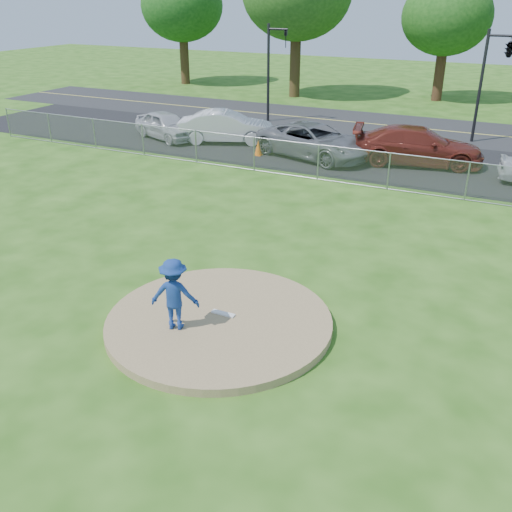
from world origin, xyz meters
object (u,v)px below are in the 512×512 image
Objects in this scene: tree_center at (449,4)px; parked_car_gray at (314,141)px; traffic_signal_left at (272,64)px; parked_car_white at (226,127)px; traffic_signal_center at (507,51)px; traffic_cone at (258,148)px; pitcher at (174,294)px; parked_car_silver at (166,125)px; parked_car_darkred at (418,146)px.

tree_center reaches higher than parked_car_gray.
traffic_signal_left reaches higher than parked_car_white.
traffic_signal_center is 7.61× the size of traffic_cone.
pitcher reaches higher than parked_car_gray.
parked_car_gray is (-7.37, -6.75, -3.80)m from traffic_signal_center.
traffic_signal_left is 1.00× the size of traffic_signal_center.
parked_car_gray is at bearing -99.72° from pitcher.
traffic_signal_center is at bearing 37.29° from traffic_cone.
parked_car_white is (3.30, 0.71, 0.09)m from parked_car_silver.
parked_car_darkred reaches higher than parked_car_white.
tree_center is 20.31m from parked_car_white.
traffic_cone is 0.17× the size of parked_car_silver.
parked_car_gray is at bearing -137.54° from traffic_signal_center.
parked_car_darkred is (4.65, 0.98, 0.05)m from parked_car_gray.
traffic_signal_left reaches higher than pitcher.
traffic_cone is 3.13m from parked_car_white.
parked_car_white reaches higher than parked_car_silver.
traffic_signal_left is 8.61m from traffic_cone.
traffic_signal_center reaches higher than parked_car_darkred.
traffic_cone is (-9.95, -7.58, -4.23)m from traffic_signal_center.
pitcher is at bearing -177.03° from parked_car_white.
parked_car_white reaches higher than traffic_cone.
tree_center reaches higher than parked_car_darkred.
traffic_signal_center is 0.98× the size of parked_car_gray.
traffic_signal_left is at bearing -122.90° from tree_center.
parked_car_white is (-7.62, -17.96, -5.64)m from tree_center.
parked_car_silver is at bearing 106.49° from parked_car_gray.
tree_center is 5.71× the size of pitcher.
parked_car_gray is 4.75m from parked_car_darkred.
pitcher is 0.41× the size of parked_car_silver.
traffic_signal_left is 12.79m from traffic_signal_center.
traffic_signal_left is at bearing 55.42° from parked_car_gray.
parked_car_darkred is at bearing -115.83° from pitcher.
traffic_cone is (-4.98, -19.58, -6.09)m from tree_center.
traffic_cone is (-5.28, 15.20, -0.68)m from pitcher.
traffic_cone is 2.74m from parked_car_gray.
traffic_signal_center is (4.97, -12.00, -1.86)m from tree_center.
parked_car_gray is at bearing -120.80° from parked_car_white.
parked_car_silver is (-15.89, -6.68, -3.88)m from traffic_signal_center.
traffic_signal_left is at bearing -89.80° from pitcher.
traffic_cone is 0.13× the size of parked_car_gray.
parked_car_white is 5.28m from parked_car_gray.
traffic_cone is 6.02m from parked_car_silver.
traffic_signal_left is at bearing -20.94° from parked_car_white.
parked_car_white is at bearing -113.00° from tree_center.
tree_center is 1.68× the size of parked_car_darkred.
traffic_signal_center is (12.73, -0.00, 1.25)m from traffic_signal_left.
parked_car_white is (-12.59, -5.96, -3.78)m from traffic_signal_center.
traffic_signal_center is at bearing -44.81° from parked_car_silver.
traffic_signal_center reaches higher than parked_car_white.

